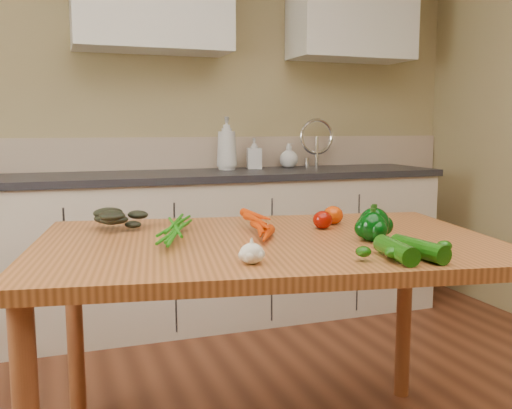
{
  "coord_description": "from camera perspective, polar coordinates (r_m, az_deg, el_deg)",
  "views": [
    {
      "loc": [
        -0.68,
        -1.08,
        1.17
      ],
      "look_at": [
        0.02,
        0.89,
        0.88
      ],
      "focal_mm": 40.0,
      "sensor_mm": 36.0,
      "label": 1
    }
  ],
  "objects": [
    {
      "name": "soap_bottle_b",
      "position": [
        3.62,
        -0.19,
        5.13
      ],
      "size": [
        0.1,
        0.11,
        0.2
      ],
      "primitive_type": "imported",
      "rotation": [
        0.0,
        0.0,
        2.94
      ],
      "color": "silver",
      "rests_on": "counter_run"
    },
    {
      "name": "soap_bottle_c",
      "position": [
        3.75,
        3.29,
        4.91
      ],
      "size": [
        0.16,
        0.16,
        0.16
      ],
      "primitive_type": "imported",
      "rotation": [
        0.0,
        0.0,
        1.13
      ],
      "color": "silver",
      "rests_on": "counter_run"
    },
    {
      "name": "carrot_bunch",
      "position": [
        1.92,
        -2.34,
        -2.09
      ],
      "size": [
        0.31,
        0.26,
        0.07
      ],
      "primitive_type": null,
      "rotation": [
        0.0,
        0.0,
        -0.17
      ],
      "color": "#CD3704",
      "rests_on": "table"
    },
    {
      "name": "leafy_greens",
      "position": [
        2.1,
        -12.97,
        -0.97
      ],
      "size": [
        0.21,
        0.19,
        0.11
      ],
      "primitive_type": null,
      "color": "black",
      "rests_on": "table"
    },
    {
      "name": "soap_bottle_a",
      "position": [
        3.53,
        -2.94,
        6.13
      ],
      "size": [
        0.15,
        0.15,
        0.33
      ],
      "primitive_type": "imported",
      "rotation": [
        0.0,
        0.0,
        6.08
      ],
      "color": "silver",
      "rests_on": "counter_run"
    },
    {
      "name": "pepper_b",
      "position": [
        2.05,
        11.6,
        -1.55
      ],
      "size": [
        0.08,
        0.08,
        0.08
      ],
      "primitive_type": "sphere",
      "color": "#023207",
      "rests_on": "table"
    },
    {
      "name": "table",
      "position": [
        1.9,
        1.13,
        -6.1
      ],
      "size": [
        1.63,
        1.2,
        0.8
      ],
      "rotation": [
        0.0,
        0.0,
        -0.17
      ],
      "color": "#AC6232",
      "rests_on": "ground"
    },
    {
      "name": "garlic_bulb",
      "position": [
        1.54,
        -0.43,
        -4.92
      ],
      "size": [
        0.07,
        0.07,
        0.06
      ],
      "primitive_type": "ellipsoid",
      "color": "silver",
      "rests_on": "table"
    },
    {
      "name": "tomato_c",
      "position": [
        2.16,
        11.63,
        -1.29
      ],
      "size": [
        0.07,
        0.07,
        0.06
      ],
      "primitive_type": "ellipsoid",
      "color": "#C53904",
      "rests_on": "table"
    },
    {
      "name": "zucchini_a",
      "position": [
        1.66,
        15.98,
        -4.3
      ],
      "size": [
        0.08,
        0.2,
        0.06
      ],
      "primitive_type": "cylinder",
      "rotation": [
        1.57,
        0.0,
        0.13
      ],
      "color": "#0E4006",
      "rests_on": "table"
    },
    {
      "name": "tomato_a",
      "position": [
        2.07,
        6.67,
        -1.54
      ],
      "size": [
        0.07,
        0.07,
        0.07
      ],
      "primitive_type": "ellipsoid",
      "color": "#800B02",
      "rests_on": "table"
    },
    {
      "name": "tomato_b",
      "position": [
        2.17,
        7.72,
        -1.06
      ],
      "size": [
        0.08,
        0.08,
        0.07
      ],
      "primitive_type": "ellipsoid",
      "color": "#C53904",
      "rests_on": "table"
    },
    {
      "name": "room",
      "position": [
        1.43,
        8.84,
        10.92
      ],
      "size": [
        4.04,
        5.04,
        2.64
      ],
      "color": "brown",
      "rests_on": "ground"
    },
    {
      "name": "counter_run",
      "position": [
        3.47,
        -4.35,
        -4.02
      ],
      "size": [
        2.84,
        0.64,
        1.14
      ],
      "color": "beige",
      "rests_on": "ground"
    },
    {
      "name": "pepper_c",
      "position": [
        1.87,
        11.58,
        -2.21
      ],
      "size": [
        0.09,
        0.09,
        0.09
      ],
      "primitive_type": "sphere",
      "color": "#023207",
      "rests_on": "table"
    },
    {
      "name": "zucchini_b",
      "position": [
        1.63,
        13.8,
        -4.45
      ],
      "size": [
        0.08,
        0.2,
        0.05
      ],
      "primitive_type": "cylinder",
      "rotation": [
        1.57,
        0.0,
        -0.14
      ],
      "color": "#0E4006",
      "rests_on": "table"
    },
    {
      "name": "pepper_a",
      "position": [
        1.9,
        11.72,
        -1.93
      ],
      "size": [
        0.1,
        0.1,
        0.1
      ],
      "primitive_type": "sphere",
      "color": "#023207",
      "rests_on": "table"
    }
  ]
}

